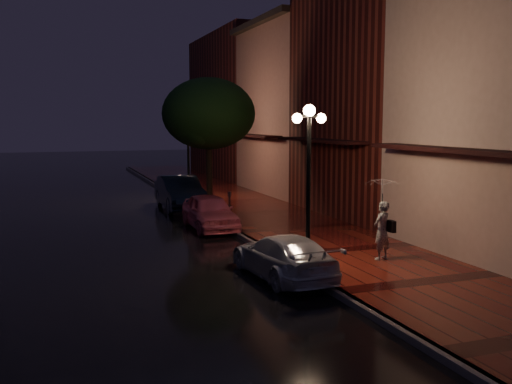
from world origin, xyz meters
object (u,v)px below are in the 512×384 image
object	(u,v)px
pink_car	(210,212)
silver_car	(283,256)
street_tree	(209,116)
parking_meter	(229,204)
navy_car	(180,193)
streetlamp_near	(309,175)
woman_with_umbrella	(382,206)
streetlamp_far	(188,150)

from	to	relation	value
pink_car	silver_car	world-z (taller)	pink_car
silver_car	street_tree	bearing A→B (deg)	-99.42
silver_car	parking_meter	distance (m)	7.36
parking_meter	pink_car	bearing A→B (deg)	-143.20
navy_car	parking_meter	size ratio (longest dim) A/B	3.84
streetlamp_near	silver_car	distance (m)	2.30
woman_with_umbrella	streetlamp_far	bearing A→B (deg)	-104.41
streetlamp_near	parking_meter	world-z (taller)	streetlamp_near
streetlamp_far	street_tree	world-z (taller)	street_tree
streetlamp_near	woman_with_umbrella	distance (m)	2.38
streetlamp_far	silver_car	xyz separation A→B (m)	(-0.95, -14.53, -2.03)
pink_car	silver_car	bearing A→B (deg)	-89.37
streetlamp_near	parking_meter	xyz separation A→B (m)	(-0.12, 6.77, -1.72)
streetlamp_near	pink_car	distance (m)	6.93
navy_car	woman_with_umbrella	world-z (taller)	woman_with_umbrella
woman_with_umbrella	parking_meter	size ratio (longest dim) A/B	1.92
silver_car	streetlamp_near	bearing A→B (deg)	-154.25
navy_car	silver_car	distance (m)	12.27
navy_car	parking_meter	bearing A→B (deg)	-79.87
pink_car	silver_car	size ratio (longest dim) A/B	0.98
street_tree	navy_car	bearing A→B (deg)	148.41
silver_car	woman_with_umbrella	distance (m)	3.34
street_tree	parking_meter	xyz separation A→B (m)	(-0.38, -4.22, -3.36)
pink_car	navy_car	size ratio (longest dim) A/B	0.83
streetlamp_near	woman_with_umbrella	xyz separation A→B (m)	(2.18, -0.21, -0.92)
streetlamp_near	streetlamp_far	bearing A→B (deg)	90.00
streetlamp_near	parking_meter	distance (m)	6.99
streetlamp_far	pink_car	world-z (taller)	streetlamp_far
street_tree	navy_car	world-z (taller)	street_tree
navy_car	parking_meter	xyz separation A→B (m)	(0.83, -4.96, 0.12)
navy_car	woman_with_umbrella	size ratio (longest dim) A/B	2.00
pink_car	parking_meter	distance (m)	0.88
woman_with_umbrella	parking_meter	world-z (taller)	woman_with_umbrella
streetlamp_near	silver_car	size ratio (longest dim) A/B	1.10
street_tree	navy_car	xyz separation A→B (m)	(-1.21, 0.74, -3.48)
street_tree	parking_meter	bearing A→B (deg)	-95.11
silver_car	woman_with_umbrella	size ratio (longest dim) A/B	1.69
navy_car	silver_car	bearing A→B (deg)	-89.39
pink_car	silver_car	distance (m)	7.11
street_tree	silver_car	distance (m)	12.15
streetlamp_near	streetlamp_far	world-z (taller)	same
streetlamp_far	street_tree	bearing A→B (deg)	-85.09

